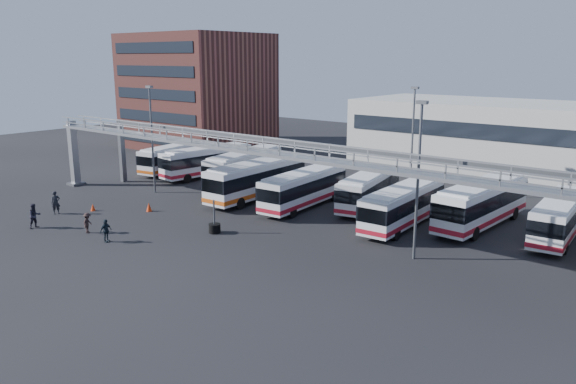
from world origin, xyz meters
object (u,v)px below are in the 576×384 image
Objects in this scene: bus_0 at (176,157)px; bus_5 at (369,188)px; cone_left at (93,207)px; cone_right at (149,207)px; bus_7 at (482,202)px; light_pole_back at (413,136)px; bus_1 at (207,160)px; pedestrian_a at (56,203)px; pedestrian_c at (88,223)px; light_pole_mid at (418,173)px; bus_4 at (304,188)px; bus_6 at (403,205)px; bus_8 at (560,216)px; pedestrian_d at (106,231)px; light_pole_left at (152,134)px; tire_stack at (215,227)px; bus_3 at (257,178)px; bus_2 at (244,166)px; pedestrian_b at (35,216)px.

bus_0 is 25.44m from bus_5.
cone_left is 4.84m from cone_right.
bus_7 is 18.67× the size of cone_left.
bus_1 is at bearing -165.04° from light_pole_back.
cone_right is at bearing -20.13° from pedestrian_a.
pedestrian_c is at bearing -61.10° from bus_1.
pedestrian_c is at bearing -154.37° from light_pole_mid.
bus_5 reaches higher than cone_right.
bus_1 is (5.00, 0.22, 0.12)m from bus_0.
bus_4 is 9.46m from bus_6.
bus_7 is 5.49m from bus_8.
bus_0 is 6.22× the size of pedestrian_d.
bus_5 reaches higher than pedestrian_d.
light_pole_left reaches higher than bus_1.
bus_7 is at bearing -78.92° from pedestrian_c.
bus_5 is 0.99× the size of bus_6.
pedestrian_c is (-21.44, -10.29, -4.96)m from light_pole_mid.
bus_0 is (-34.47, 9.04, -4.03)m from light_pole_mid.
tire_stack is (4.42, 6.32, -0.40)m from pedestrian_d.
light_pole_back is 31.77m from pedestrian_a.
bus_0 reaches higher than cone_left.
light_pole_back is 0.88× the size of bus_7.
bus_8 is (6.17, 10.27, -4.03)m from light_pole_mid.
bus_7 is (19.29, 4.50, -0.01)m from bus_3.
bus_7 is at bearing 11.06° from bus_3.
light_pole_left reaches higher than bus_0.
bus_2 reaches higher than bus_0.
bus_3 is 10.75m from tire_stack.
tire_stack is at bearing 10.09° from cone_left.
light_pole_back is 0.99× the size of bus_0.
bus_4 reaches higher than bus_6.
pedestrian_b is at bearing -136.76° from bus_7.
bus_1 is 1.03× the size of bus_4.
bus_3 is at bearing 64.61° from cone_right.
light_pole_mid reaches higher than bus_5.
light_pole_mid is 13.49× the size of cone_right.
light_pole_mid reaches higher than bus_2.
bus_2 is 5.95× the size of pedestrian_a.
tire_stack is (-0.67, -10.05, -1.34)m from bus_4.
light_pole_mid is 0.99× the size of bus_0.
bus_0 is at bearing 164.69° from bus_3.
light_pole_left is at bearing -0.99° from pedestrian_c.
cone_left is (1.30, -7.58, -5.42)m from light_pole_left.
light_pole_back reaches higher than tire_stack.
light_pole_mid is (28.00, -1.00, 0.00)m from light_pole_left.
bus_3 is 1.13× the size of bus_8.
pedestrian_a reaches higher than pedestrian_b.
bus_6 is at bearing 123.71° from light_pole_mid.
light_pole_mid is at bearing -10.88° from bus_1.
pedestrian_c is 9.46m from tire_stack.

